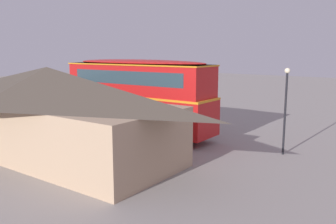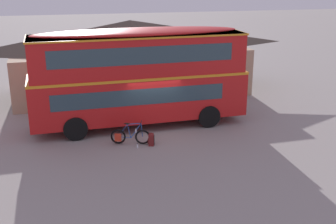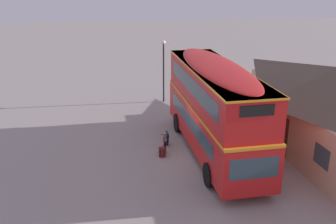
{
  "view_description": "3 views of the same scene",
  "coord_description": "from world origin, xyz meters",
  "px_view_note": "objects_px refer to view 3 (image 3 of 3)",
  "views": [
    {
      "loc": [
        -15.85,
        17.07,
        5.28
      ],
      "look_at": [
        -1.22,
        -1.44,
        1.24
      ],
      "focal_mm": 37.91,
      "sensor_mm": 36.0,
      "label": 1
    },
    {
      "loc": [
        -3.76,
        -19.44,
        7.36
      ],
      "look_at": [
        0.39,
        -1.55,
        1.35
      ],
      "focal_mm": 46.42,
      "sensor_mm": 36.0,
      "label": 2
    },
    {
      "loc": [
        17.6,
        -4.34,
        8.97
      ],
      "look_at": [
        -1.97,
        -1.4,
        1.88
      ],
      "focal_mm": 41.93,
      "sensor_mm": 36.0,
      "label": 3
    }
  ],
  "objects_px": {
    "street_lamp": "(164,64)",
    "water_bottle_clear_plastic": "(157,150)",
    "touring_bicycle": "(166,142)",
    "backpack_on_ground": "(162,152)",
    "double_decker_bus": "(215,105)"
  },
  "relations": [
    {
      "from": "street_lamp",
      "to": "water_bottle_clear_plastic",
      "type": "bearing_deg",
      "value": -10.32
    },
    {
      "from": "backpack_on_ground",
      "to": "water_bottle_clear_plastic",
      "type": "bearing_deg",
      "value": -163.67
    },
    {
      "from": "double_decker_bus",
      "to": "touring_bicycle",
      "type": "bearing_deg",
      "value": -110.53
    },
    {
      "from": "touring_bicycle",
      "to": "backpack_on_ground",
      "type": "relative_size",
      "value": 3.1
    },
    {
      "from": "backpack_on_ground",
      "to": "street_lamp",
      "type": "distance_m",
      "value": 9.47
    },
    {
      "from": "backpack_on_ground",
      "to": "double_decker_bus",
      "type": "bearing_deg",
      "value": 91.13
    },
    {
      "from": "water_bottle_clear_plastic",
      "to": "street_lamp",
      "type": "xyz_separation_m",
      "value": [
        -8.39,
        1.53,
        2.68
      ]
    },
    {
      "from": "street_lamp",
      "to": "backpack_on_ground",
      "type": "bearing_deg",
      "value": -8.44
    },
    {
      "from": "backpack_on_ground",
      "to": "touring_bicycle",
      "type": "bearing_deg",
      "value": 160.34
    },
    {
      "from": "touring_bicycle",
      "to": "street_lamp",
      "type": "height_order",
      "value": "street_lamp"
    },
    {
      "from": "double_decker_bus",
      "to": "street_lamp",
      "type": "relative_size",
      "value": 2.35
    },
    {
      "from": "double_decker_bus",
      "to": "backpack_on_ground",
      "type": "distance_m",
      "value": 3.58
    },
    {
      "from": "water_bottle_clear_plastic",
      "to": "street_lamp",
      "type": "relative_size",
      "value": 0.05
    },
    {
      "from": "double_decker_bus",
      "to": "backpack_on_ground",
      "type": "bearing_deg",
      "value": -88.87
    },
    {
      "from": "touring_bicycle",
      "to": "water_bottle_clear_plastic",
      "type": "height_order",
      "value": "touring_bicycle"
    }
  ]
}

